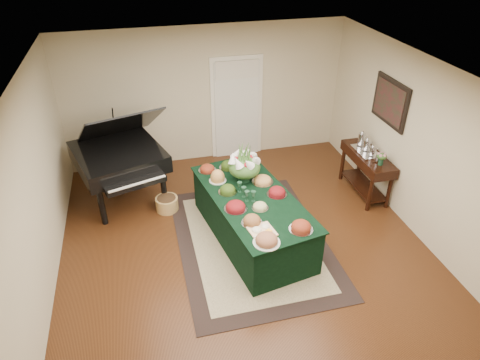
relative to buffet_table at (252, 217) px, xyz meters
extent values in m
plane|color=black|center=(-0.17, -0.22, -0.39)|extent=(6.00, 6.00, 0.00)
cube|color=black|center=(-0.03, -0.11, -0.39)|extent=(2.26, 3.16, 0.01)
cube|color=beige|center=(-0.03, -0.11, -0.38)|extent=(1.81, 2.71, 0.01)
cube|color=white|center=(0.43, 2.76, 0.66)|extent=(1.05, 0.04, 2.10)
cube|color=silver|center=(0.43, 2.74, 0.61)|extent=(0.90, 0.06, 2.00)
cube|color=black|center=(0.00, 0.00, -0.01)|extent=(1.47, 2.50, 0.76)
cube|color=black|center=(0.00, 0.00, 0.38)|extent=(1.54, 2.57, 0.02)
cylinder|color=silver|center=(0.43, -0.92, 0.39)|extent=(0.33, 0.33, 0.01)
ellipsoid|color=maroon|center=(0.43, -0.92, 0.44)|extent=(0.27, 0.27, 0.09)
cylinder|color=silver|center=(-0.16, 0.91, 0.39)|extent=(0.30, 0.30, 0.01)
ellipsoid|color=#324F14|center=(-0.16, 0.91, 0.44)|extent=(0.25, 0.25, 0.09)
cylinder|color=silver|center=(0.26, 0.35, 0.39)|extent=(0.34, 0.34, 0.01)
ellipsoid|color=#DC9A4F|center=(0.26, 0.35, 0.43)|extent=(0.28, 0.28, 0.07)
cylinder|color=silver|center=(-0.18, -0.63, 0.39)|extent=(0.30, 0.30, 0.01)
ellipsoid|color=brown|center=(-0.18, -0.63, 0.44)|extent=(0.24, 0.24, 0.09)
cylinder|color=silver|center=(-0.33, 0.20, 0.39)|extent=(0.29, 0.29, 0.01)
ellipsoid|color=#324F14|center=(-0.33, 0.20, 0.44)|extent=(0.24, 0.24, 0.09)
cylinder|color=silver|center=(-0.52, 0.91, 0.39)|extent=(0.29, 0.29, 0.01)
ellipsoid|color=maroon|center=(-0.52, 0.91, 0.43)|extent=(0.24, 0.24, 0.07)
cylinder|color=silver|center=(0.10, 1.09, 0.39)|extent=(0.28, 0.28, 0.01)
ellipsoid|color=brown|center=(0.10, 1.09, 0.44)|extent=(0.23, 0.23, 0.08)
cylinder|color=silver|center=(0.03, -0.32, 0.39)|extent=(0.25, 0.25, 0.01)
ellipsoid|color=#C8C87D|center=(0.03, -0.32, 0.43)|extent=(0.21, 0.21, 0.06)
cylinder|color=#B9C4BA|center=(-0.10, -1.07, 0.39)|extent=(0.36, 0.36, 0.01)
ellipsoid|color=#A36141|center=(-0.10, -1.07, 0.45)|extent=(0.29, 0.29, 0.10)
cylinder|color=silver|center=(-0.32, -0.25, 0.39)|extent=(0.34, 0.34, 0.01)
ellipsoid|color=maroon|center=(-0.32, -0.25, 0.44)|extent=(0.28, 0.28, 0.08)
cylinder|color=silver|center=(0.38, -0.04, 0.39)|extent=(0.31, 0.31, 0.01)
ellipsoid|color=maroon|center=(0.38, -0.04, 0.44)|extent=(0.26, 0.26, 0.08)
cylinder|color=#B9C4BA|center=(-0.42, 0.56, 0.39)|extent=(0.28, 0.28, 0.01)
ellipsoid|color=#DC9A4F|center=(-0.42, 0.56, 0.47)|extent=(0.23, 0.23, 0.14)
cube|color=tan|center=(-0.10, -0.84, 0.40)|extent=(0.38, 0.38, 0.02)
ellipsoid|color=beige|center=(-0.16, -0.81, 0.44)|extent=(0.14, 0.14, 0.08)
ellipsoid|color=beige|center=(-0.03, -0.77, 0.44)|extent=(0.12, 0.12, 0.07)
cube|color=#FFA828|center=(-0.03, -0.91, 0.43)|extent=(0.11, 0.11, 0.05)
cylinder|color=#163823|center=(0.00, 0.47, 0.48)|extent=(0.20, 0.20, 0.20)
ellipsoid|color=#355F26|center=(0.00, 0.47, 0.62)|extent=(0.50, 0.50, 0.33)
cylinder|color=black|center=(-2.27, 0.93, -0.05)|extent=(0.10, 0.10, 0.69)
cylinder|color=black|center=(-1.25, 1.25, -0.05)|extent=(0.10, 0.10, 0.69)
cylinder|color=black|center=(-2.13, 2.26, -0.05)|extent=(0.10, 0.10, 0.69)
cube|color=black|center=(-1.94, 1.65, 0.44)|extent=(1.75, 1.81, 0.29)
cube|color=black|center=(-1.69, 0.86, 0.34)|extent=(1.00, 0.50, 0.10)
cube|color=black|center=(-1.84, 1.84, 0.94)|extent=(1.58, 1.41, 0.76)
cylinder|color=#AC8345|center=(-1.23, 1.06, -0.27)|extent=(0.39, 0.39, 0.24)
cylinder|color=black|center=(2.14, 0.20, -0.08)|extent=(0.07, 0.07, 0.63)
cylinder|color=black|center=(2.50, 0.20, -0.08)|extent=(0.07, 0.07, 0.63)
cylinder|color=black|center=(2.14, 1.27, -0.08)|extent=(0.07, 0.07, 0.63)
cylinder|color=black|center=(2.50, 1.27, -0.08)|extent=(0.07, 0.07, 0.63)
cube|color=black|center=(2.32, 0.74, 0.32)|extent=(0.45, 1.26, 0.18)
cube|color=black|center=(2.32, 0.74, -0.24)|extent=(0.38, 1.11, 0.03)
cube|color=silver|center=(2.32, 0.83, 0.42)|extent=(0.34, 0.58, 0.02)
cylinder|color=#163823|center=(2.32, 0.35, 0.47)|extent=(0.08, 0.08, 0.12)
ellipsoid|color=#C37E8D|center=(2.32, 0.35, 0.59)|extent=(0.18, 0.18, 0.12)
cube|color=black|center=(2.55, 0.74, 1.36)|extent=(0.04, 0.95, 0.75)
cube|color=#4C141D|center=(2.52, 0.74, 1.36)|extent=(0.01, 0.82, 0.62)
camera|label=1|loc=(-1.47, -5.10, 4.02)|focal=32.00mm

